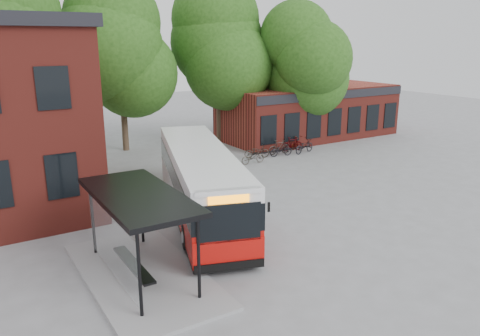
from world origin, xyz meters
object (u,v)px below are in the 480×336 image
bicycle_2 (257,151)px  bicycle_4 (281,150)px  bicycle_5 (292,144)px  city_bus (200,183)px  bicycle_7 (297,142)px  bus_shelter (140,235)px  bicycle_6 (304,146)px  bicycle_3 (279,147)px  bicycle_0 (253,157)px

bicycle_2 → bicycle_4: bearing=-85.0°
bicycle_2 → bicycle_5: size_ratio=1.01×
bicycle_2 → bicycle_5: bearing=-62.3°
city_bus → bicycle_7: size_ratio=7.47×
bus_shelter → bicycle_4: (13.69, 10.79, -1.03)m
bicycle_4 → bicycle_7: size_ratio=1.01×
bicycle_6 → bicycle_7: size_ratio=1.19×
bicycle_3 → bicycle_5: bicycle_3 is taller
bicycle_7 → bicycle_2: bearing=75.7°
bus_shelter → bicycle_6: (15.59, 10.68, -0.96)m
bus_shelter → bicycle_6: size_ratio=3.74×
city_bus → bicycle_6: bearing=48.5°
bicycle_0 → bicycle_7: size_ratio=1.07×
bicycle_2 → bicycle_3: 1.82m
bus_shelter → bicycle_2: (12.06, 11.26, -1.02)m
bicycle_7 → bicycle_5: bearing=88.1°
bus_shelter → city_bus: size_ratio=0.60×
bicycle_0 → bicycle_7: 5.25m
bicycle_5 → bicycle_7: bicycle_5 is taller
bus_shelter → bicycle_0: 15.01m
bicycle_7 → city_bus: bearing=100.1°
bicycle_0 → bicycle_6: 4.60m
bicycle_5 → bus_shelter: bearing=131.6°
bicycle_2 → bicycle_6: bicycle_6 is taller
city_bus → bicycle_6: (11.38, 6.70, -1.00)m
bus_shelter → bicycle_7: 19.95m
bus_shelter → bicycle_5: 19.23m
bicycle_2 → bicycle_4: 1.69m
bicycle_2 → bicycle_4: (1.63, -0.47, -0.02)m
city_bus → bicycle_2: 10.76m
bicycle_6 → city_bus: bearing=105.9°
bicycle_4 → bicycle_0: bearing=111.1°
bicycle_5 → bicycle_6: bicycle_5 is taller
bicycle_3 → city_bus: bearing=129.2°
bicycle_5 → bicycle_6: (0.30, -0.97, -0.00)m
bus_shelter → bicycle_6: 18.92m
bicycle_3 → bicycle_7: size_ratio=1.06×
bicycle_3 → bicycle_6: 1.80m
bicycle_5 → bicycle_0: bearing=113.8°
bicycle_3 → bicycle_6: bearing=-106.8°
city_bus → bicycle_5: city_bus is taller
bicycle_4 → bus_shelter: bearing=135.6°
bicycle_2 → bicycle_5: (3.22, 0.39, 0.06)m
bicycle_4 → bicycle_5: bicycle_5 is taller
bicycle_0 → bicycle_7: (4.94, 1.78, 0.03)m
bus_shelter → bicycle_0: bearing=42.6°
bicycle_0 → bicycle_6: size_ratio=0.89×
bicycle_0 → bicycle_2: size_ratio=1.01×
bicycle_3 → bicycle_6: (1.70, -0.59, -0.01)m
bicycle_0 → bicycle_5: size_ratio=1.02×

